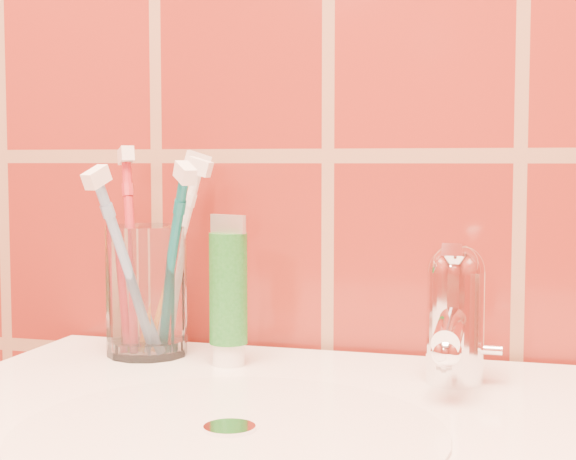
% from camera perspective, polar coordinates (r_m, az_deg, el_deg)
% --- Properties ---
extents(glass_tumbler, '(0.10, 0.10, 0.13)m').
position_cam_1_polar(glass_tumbler, '(0.86, -9.12, -3.89)').
color(glass_tumbler, white).
rests_on(glass_tumbler, pedestal_sink).
extents(toothpaste_tube, '(0.04, 0.04, 0.14)m').
position_cam_1_polar(toothpaste_tube, '(0.81, -3.88, -4.22)').
color(toothpaste_tube, white).
rests_on(toothpaste_tube, pedestal_sink).
extents(faucet, '(0.05, 0.11, 0.12)m').
position_cam_1_polar(faucet, '(0.75, 10.74, -5.04)').
color(faucet, white).
rests_on(faucet, pedestal_sink).
extents(toothbrush_0, '(0.13, 0.12, 0.21)m').
position_cam_1_polar(toothbrush_0, '(0.87, -7.55, -1.50)').
color(toothbrush_0, orange).
rests_on(toothbrush_0, glass_tumbler).
extents(toothbrush_1, '(0.15, 0.15, 0.20)m').
position_cam_1_polar(toothbrush_1, '(0.83, -7.59, -2.20)').
color(toothbrush_1, '#0C5F65').
rests_on(toothbrush_1, glass_tumbler).
extents(toothbrush_2, '(0.09, 0.17, 0.21)m').
position_cam_1_polar(toothbrush_2, '(0.82, -10.35, -2.40)').
color(toothbrush_2, '#6D95C2').
rests_on(toothbrush_2, glass_tumbler).
extents(toothbrush_3, '(0.10, 0.11, 0.21)m').
position_cam_1_polar(toothbrush_3, '(0.87, -10.10, -1.36)').
color(toothbrush_3, '#B32630').
rests_on(toothbrush_3, glass_tumbler).
extents(toothbrush_4, '(0.08, 0.08, 0.19)m').
position_cam_1_polar(toothbrush_4, '(0.85, -7.30, -1.82)').
color(toothbrush_4, white).
rests_on(toothbrush_4, glass_tumbler).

